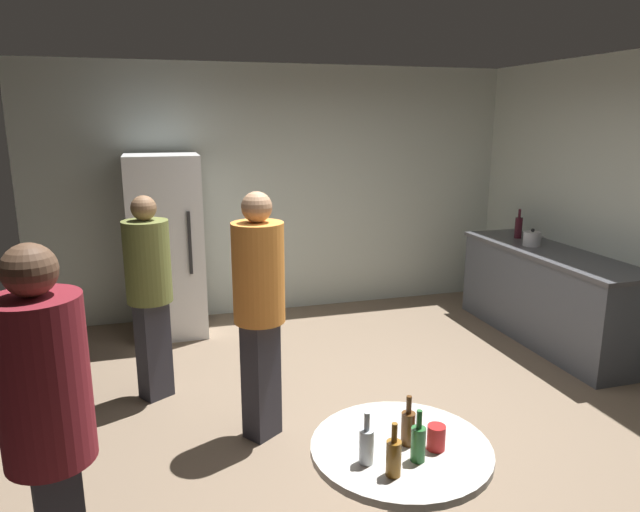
# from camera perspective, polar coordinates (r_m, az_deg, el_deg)

# --- Properties ---
(ground_plane) EXTENTS (5.20, 5.20, 0.10)m
(ground_plane) POSITION_cam_1_polar(r_m,az_deg,el_deg) (4.38, 4.11, -16.44)
(ground_plane) COLOR #7A6651
(wall_back) EXTENTS (5.32, 0.06, 2.70)m
(wall_back) POSITION_cam_1_polar(r_m,az_deg,el_deg) (6.37, -3.90, 6.45)
(wall_back) COLOR beige
(wall_back) RESTS_ON ground_plane
(refrigerator) EXTENTS (0.70, 0.68, 1.80)m
(refrigerator) POSITION_cam_1_polar(r_m,az_deg,el_deg) (5.88, -15.06, 0.96)
(refrigerator) COLOR white
(refrigerator) RESTS_ON ground_plane
(kitchen_counter) EXTENTS (0.64, 2.15, 0.90)m
(kitchen_counter) POSITION_cam_1_polar(r_m,az_deg,el_deg) (6.02, 21.75, -3.68)
(kitchen_counter) COLOR #4C515B
(kitchen_counter) RESTS_ON ground_plane
(kettle) EXTENTS (0.24, 0.17, 0.18)m
(kettle) POSITION_cam_1_polar(r_m,az_deg,el_deg) (6.06, 20.41, 1.62)
(kettle) COLOR #B2B2B7
(kettle) RESTS_ON kitchen_counter
(wine_bottle_on_counter) EXTENTS (0.08, 0.08, 0.31)m
(wine_bottle_on_counter) POSITION_cam_1_polar(r_m,az_deg,el_deg) (6.39, 19.18, 2.75)
(wine_bottle_on_counter) COLOR #3F141E
(wine_bottle_on_counter) RESTS_ON kitchen_counter
(foreground_table) EXTENTS (0.80, 0.80, 0.73)m
(foreground_table) POSITION_cam_1_polar(r_m,az_deg,el_deg) (2.73, 8.00, -20.04)
(foreground_table) COLOR beige
(foreground_table) RESTS_ON ground_plane
(beer_bottle_amber) EXTENTS (0.06, 0.06, 0.23)m
(beer_bottle_amber) POSITION_cam_1_polar(r_m,az_deg,el_deg) (2.44, 7.35, -19.22)
(beer_bottle_amber) COLOR #8C5919
(beer_bottle_amber) RESTS_ON foreground_table
(beer_bottle_brown) EXTENTS (0.06, 0.06, 0.23)m
(beer_bottle_brown) POSITION_cam_1_polar(r_m,az_deg,el_deg) (2.64, 8.77, -16.48)
(beer_bottle_brown) COLOR #593314
(beer_bottle_brown) RESTS_ON foreground_table
(beer_bottle_green) EXTENTS (0.06, 0.06, 0.23)m
(beer_bottle_green) POSITION_cam_1_polar(r_m,az_deg,el_deg) (2.54, 9.77, -17.85)
(beer_bottle_green) COLOR #26662D
(beer_bottle_green) RESTS_ON foreground_table
(beer_bottle_clear) EXTENTS (0.06, 0.06, 0.23)m
(beer_bottle_clear) POSITION_cam_1_polar(r_m,az_deg,el_deg) (2.50, 4.66, -18.24)
(beer_bottle_clear) COLOR silver
(beer_bottle_clear) RESTS_ON foreground_table
(plastic_cup_red) EXTENTS (0.08, 0.08, 0.11)m
(plastic_cup_red) POSITION_cam_1_polar(r_m,az_deg,el_deg) (2.65, 11.51, -17.31)
(plastic_cup_red) COLOR red
(plastic_cup_red) RESTS_ON foreground_table
(person_in_orange_shirt) EXTENTS (0.47, 0.47, 1.69)m
(person_in_orange_shirt) POSITION_cam_1_polar(r_m,az_deg,el_deg) (3.77, -6.09, -4.21)
(person_in_orange_shirt) COLOR #2D2D38
(person_in_orange_shirt) RESTS_ON ground_plane
(person_in_olive_shirt) EXTENTS (0.47, 0.47, 1.59)m
(person_in_olive_shirt) POSITION_cam_1_polar(r_m,az_deg,el_deg) (4.50, -16.69, -2.61)
(person_in_olive_shirt) COLOR #2D2D38
(person_in_olive_shirt) RESTS_ON ground_plane
(person_in_maroon_shirt) EXTENTS (0.42, 0.42, 1.70)m
(person_in_maroon_shirt) POSITION_cam_1_polar(r_m,az_deg,el_deg) (2.52, -25.47, -14.73)
(person_in_maroon_shirt) COLOR #2D2D38
(person_in_maroon_shirt) RESTS_ON ground_plane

